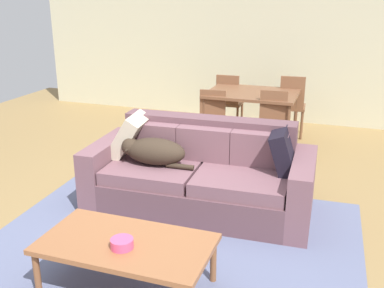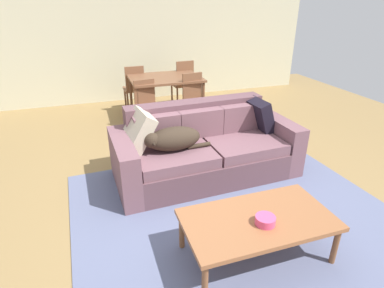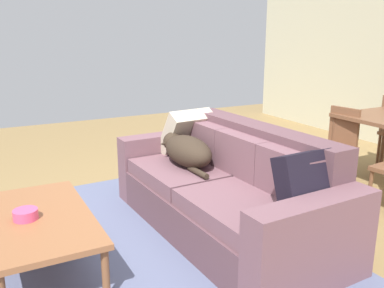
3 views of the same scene
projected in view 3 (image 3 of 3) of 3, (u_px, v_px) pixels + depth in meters
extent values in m
plane|color=olive|center=(179.00, 225.00, 3.69)|extent=(10.00, 10.00, 0.00)
cube|color=slate|center=(124.00, 254.00, 3.20)|extent=(3.39, 2.98, 0.01)
cube|color=brown|center=(221.00, 212.00, 3.55)|extent=(1.88, 1.07, 0.34)
cube|color=#724D56|center=(194.00, 170.00, 3.87)|extent=(0.93, 0.99, 0.13)
cube|color=#724D56|center=(256.00, 204.00, 3.10)|extent=(0.93, 0.99, 0.13)
cube|color=brown|center=(259.00, 148.00, 3.60)|extent=(1.85, 0.31, 0.41)
cube|color=#724D56|center=(205.00, 141.00, 4.00)|extent=(0.57, 0.18, 0.34)
cube|color=#724D56|center=(241.00, 155.00, 3.52)|extent=(0.57, 0.18, 0.34)
cube|color=#724D56|center=(288.00, 174.00, 3.04)|extent=(0.57, 0.18, 0.34)
cube|color=#724D56|center=(167.00, 163.00, 4.37)|extent=(0.25, 1.01, 0.65)
cube|color=#724D56|center=(312.00, 247.00, 2.65)|extent=(0.25, 1.01, 0.65)
ellipsoid|color=#35291E|center=(188.00, 151.00, 3.77)|extent=(0.64, 0.35, 0.27)
sphere|color=#35291E|center=(172.00, 142.00, 3.98)|extent=(0.18, 0.18, 0.18)
cone|color=black|center=(165.00, 144.00, 3.94)|extent=(0.09, 0.10, 0.08)
cylinder|color=#35291E|center=(198.00, 172.00, 3.53)|extent=(0.28, 0.06, 0.05)
cube|color=#BCAF96|center=(187.00, 132.00, 4.16)|extent=(0.43, 0.51, 0.48)
cube|color=black|center=(306.00, 184.00, 2.80)|extent=(0.30, 0.44, 0.45)
cube|color=#955C37|center=(39.00, 219.00, 2.91)|extent=(1.27, 0.69, 0.04)
cylinder|color=brown|center=(67.00, 208.00, 3.60)|extent=(0.05, 0.05, 0.37)
cylinder|color=brown|center=(106.00, 275.00, 2.60)|extent=(0.05, 0.05, 0.37)
cylinder|color=#EA4C7F|center=(26.00, 214.00, 2.85)|extent=(0.17, 0.17, 0.07)
cylinder|color=brown|center=(333.00, 148.00, 4.78)|extent=(0.05, 0.05, 0.74)
cylinder|color=brown|center=(384.00, 140.00, 5.18)|extent=(0.05, 0.05, 0.74)
cube|color=brown|center=(332.00, 148.00, 4.57)|extent=(0.45, 0.45, 0.04)
cube|color=brown|center=(344.00, 126.00, 4.61)|extent=(0.36, 0.08, 0.41)
cylinder|color=brown|center=(308.00, 166.00, 4.67)|extent=(0.04, 0.04, 0.41)
cylinder|color=brown|center=(334.00, 174.00, 4.40)|extent=(0.04, 0.04, 0.41)
cylinder|color=brown|center=(327.00, 161.00, 4.86)|extent=(0.04, 0.04, 0.41)
cylinder|color=brown|center=(353.00, 168.00, 4.59)|extent=(0.04, 0.04, 0.41)
cylinder|color=brown|center=(370.00, 190.00, 3.95)|extent=(0.04, 0.04, 0.40)
cylinder|color=brown|center=(379.00, 150.00, 5.28)|extent=(0.04, 0.04, 0.42)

